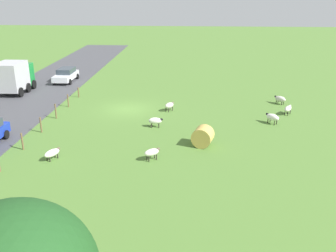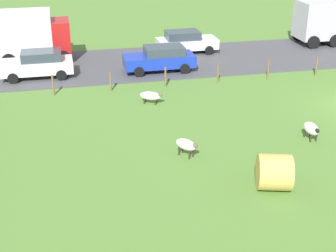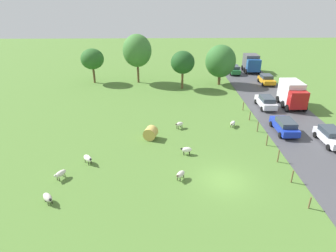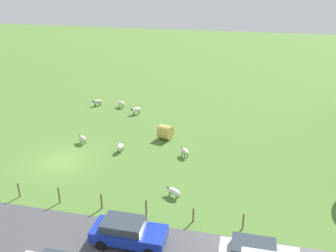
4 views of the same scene
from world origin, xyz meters
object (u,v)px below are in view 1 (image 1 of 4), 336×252
Objects in this scene: sheep_3 at (155,121)px; truck_0 at (13,76)px; sheep_2 at (52,153)px; sheep_5 at (288,109)px; sheep_1 at (273,117)px; sheep_0 at (280,99)px; car_4 at (66,75)px; sheep_6 at (169,105)px; hay_bale_0 at (203,136)px; sheep_4 at (152,152)px.

truck_0 is at bearing -30.35° from sheep_3.
sheep_5 is (-17.34, -10.30, 0.08)m from sheep_2.
sheep_1 is 3.08m from sheep_5.
sheep_0 is at bearing -142.19° from sheep_2.
car_4 reaches higher than sheep_1.
sheep_6 is 16.54m from car_4.
sheep_2 is at bearing 30.71° from sheep_5.
sheep_6 is 0.81× the size of hay_bale_0.
truck_0 reaches higher than hay_bale_0.
sheep_5 is at bearing -126.31° from sheep_1.
hay_bale_0 is at bearing 110.15° from sheep_6.
sheep_2 is at bearing 105.91° from car_4.
sheep_5 is 25.64m from car_4.
sheep_1 is 1.08× the size of sheep_3.
sheep_6 is (-0.49, -10.28, -0.01)m from sheep_4.
car_4 is (12.89, -10.35, 0.33)m from sheep_6.
truck_0 is at bearing -16.74° from sheep_6.
hay_bale_0 is at bearing 44.23° from sheep_5.
car_4 is (15.72, -18.06, 0.16)m from hay_bale_0.
sheep_3 is 1.05× the size of sheep_4.
sheep_4 is 24.08m from car_4.
hay_bale_0 is 0.31× the size of car_4.
hay_bale_0 reaches higher than sheep_5.
car_4 is (23.32, -10.66, 0.32)m from sheep_5.
truck_0 reaches higher than sheep_0.
sheep_2 is 1.12× the size of sheep_6.
sheep_1 reaches higher than sheep_4.
sheep_2 is 21.80m from car_4.
sheep_6 is at bearing -92.70° from sheep_4.
truck_0 is (16.60, -4.99, 1.29)m from sheep_6.
sheep_0 is 5.92m from sheep_1.
car_4 is at bearing -48.96° from hay_bale_0.
sheep_4 is at bearing 42.42° from sheep_5.
sheep_2 is at bearing 121.84° from truck_0.
truck_0 is at bearing -4.54° from sheep_0.
sheep_4 is 22.24m from truck_0.
truck_0 is (25.21, -7.78, 1.26)m from sheep_1.
sheep_4 is at bearing -177.08° from sheep_2.
sheep_2 is (15.52, 7.82, -0.10)m from sheep_1.
car_4 reaches higher than sheep_4.
sheep_0 is 10.81m from sheep_6.
sheep_0 is 3.16m from sheep_5.
sheep_3 is at bearing 19.16° from sheep_5.
sheep_5 is 0.28× the size of car_4.
sheep_5 is (-1.82, -2.48, -0.02)m from sheep_1.
hay_bale_0 is (7.60, 7.40, 0.16)m from sheep_5.
sheep_1 is 11.78m from sheep_4.
sheep_1 is 1.00× the size of sheep_5.
sheep_1 reaches higher than sheep_5.
sheep_2 is at bearing 26.74° from sheep_1.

